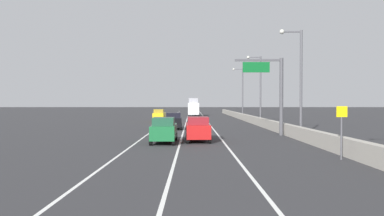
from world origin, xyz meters
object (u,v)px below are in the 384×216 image
(car_yellow_1, at_px, (158,115))
(box_truck, at_px, (192,108))
(car_black_2, at_px, (172,121))
(car_silver_3, at_px, (194,110))
(car_green_0, at_px, (163,130))
(car_red_4, at_px, (196,129))
(lamp_post_right_fourth, at_px, (240,90))
(lamp_post_right_third, at_px, (257,85))
(lamp_post_right_second, at_px, (297,75))
(overhead_sign_gantry, at_px, (272,87))
(speed_advisory_sign, at_px, (340,128))

(car_yellow_1, distance_m, box_truck, 23.02)
(car_black_2, xyz_separation_m, car_silver_3, (2.98, 52.96, 0.05))
(car_green_0, xyz_separation_m, car_yellow_1, (-3.19, 30.60, 0.01))
(car_green_0, relative_size, car_yellow_1, 1.09)
(car_red_4, bearing_deg, car_black_2, 101.56)
(car_yellow_1, bearing_deg, car_black_2, -78.85)
(lamp_post_right_fourth, height_order, car_yellow_1, lamp_post_right_fourth)
(lamp_post_right_third, distance_m, car_green_0, 27.21)
(lamp_post_right_second, height_order, lamp_post_right_third, same)
(lamp_post_right_second, xyz_separation_m, car_red_4, (-9.43, -3.68, -4.73))
(car_yellow_1, xyz_separation_m, car_red_4, (5.88, -29.37, -0.01))
(lamp_post_right_second, bearing_deg, car_yellow_1, 120.79)
(car_green_0, xyz_separation_m, car_black_2, (0.05, 14.18, -0.03))
(car_red_4, bearing_deg, box_truck, 90.15)
(box_truck, bearing_deg, car_green_0, -92.77)
(car_yellow_1, bearing_deg, car_green_0, -84.05)
(overhead_sign_gantry, relative_size, car_green_0, 1.63)
(overhead_sign_gantry, height_order, speed_advisory_sign, overhead_sign_gantry)
(lamp_post_right_third, bearing_deg, car_black_2, -140.69)
(lamp_post_right_third, height_order, car_green_0, lamp_post_right_third)
(car_black_2, distance_m, car_red_4, 13.21)
(car_green_0, relative_size, car_silver_3, 0.99)
(overhead_sign_gantry, height_order, car_black_2, overhead_sign_gantry)
(box_truck, bearing_deg, overhead_sign_gantry, -80.75)
(lamp_post_right_fourth, distance_m, box_truck, 14.24)
(lamp_post_right_second, distance_m, lamp_post_right_third, 19.05)
(speed_advisory_sign, relative_size, car_yellow_1, 0.71)
(lamp_post_right_second, xyz_separation_m, lamp_post_right_third, (-0.13, 19.05, 0.00))
(overhead_sign_gantry, distance_m, car_black_2, 13.37)
(car_red_4, bearing_deg, lamp_post_right_third, 67.75)
(car_black_2, xyz_separation_m, car_red_4, (2.65, -12.95, 0.03))
(car_black_2, bearing_deg, box_truck, 86.29)
(overhead_sign_gantry, height_order, lamp_post_right_third, lamp_post_right_third)
(lamp_post_right_third, bearing_deg, box_truck, 108.07)
(lamp_post_right_fourth, xyz_separation_m, box_truck, (-9.51, 9.87, -3.85))
(lamp_post_right_fourth, bearing_deg, car_yellow_1, -140.87)
(lamp_post_right_fourth, bearing_deg, overhead_sign_gantry, -92.99)
(car_green_0, bearing_deg, overhead_sign_gantry, 31.70)
(box_truck, bearing_deg, lamp_post_right_fourth, -46.05)
(lamp_post_right_fourth, bearing_deg, car_red_4, -102.65)
(box_truck, bearing_deg, car_yellow_1, -104.47)
(speed_advisory_sign, height_order, box_truck, box_truck)
(speed_advisory_sign, distance_m, lamp_post_right_third, 32.68)
(lamp_post_right_third, xyz_separation_m, car_black_2, (-11.95, -9.78, -4.76))
(overhead_sign_gantry, distance_m, car_green_0, 12.50)
(car_silver_3, distance_m, car_red_4, 65.91)
(car_green_0, bearing_deg, car_silver_3, 87.42)
(overhead_sign_gantry, distance_m, car_yellow_1, 28.00)
(overhead_sign_gantry, xyz_separation_m, lamp_post_right_second, (1.97, -1.36, 1.02))
(speed_advisory_sign, xyz_separation_m, lamp_post_right_third, (1.40, 32.41, 3.98))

